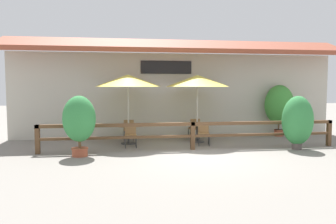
# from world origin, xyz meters

# --- Properties ---
(ground_plane) EXTENTS (60.00, 60.00, 0.00)m
(ground_plane) POSITION_xyz_m (0.00, 0.00, 0.00)
(ground_plane) COLOR gray
(building_facade) EXTENTS (14.28, 1.49, 4.23)m
(building_facade) POSITION_xyz_m (-0.00, 4.10, 2.17)
(building_facade) COLOR #BCB7A8
(building_facade) RESTS_ON ground
(patio_railing) EXTENTS (10.40, 0.14, 0.95)m
(patio_railing) POSITION_xyz_m (0.00, 1.05, 0.70)
(patio_railing) COLOR brown
(patio_railing) RESTS_ON ground
(patio_umbrella_near) EXTENTS (2.47, 2.47, 2.67)m
(patio_umbrella_near) POSITION_xyz_m (-2.17, 2.58, 2.40)
(patio_umbrella_near) COLOR #B7B2A8
(patio_umbrella_near) RESTS_ON ground
(dining_table_near) EXTENTS (1.06, 1.06, 0.73)m
(dining_table_near) POSITION_xyz_m (-2.17, 2.58, 0.59)
(dining_table_near) COLOR olive
(dining_table_near) RESTS_ON ground
(chair_near_streetside) EXTENTS (0.42, 0.42, 0.85)m
(chair_near_streetside) POSITION_xyz_m (-2.11, 1.83, 0.48)
(chair_near_streetside) COLOR olive
(chair_near_streetside) RESTS_ON ground
(chair_near_wallside) EXTENTS (0.43, 0.43, 0.85)m
(chair_near_wallside) POSITION_xyz_m (-2.14, 3.32, 0.48)
(chair_near_wallside) COLOR olive
(chair_near_wallside) RESTS_ON ground
(patio_umbrella_middle) EXTENTS (2.47, 2.47, 2.67)m
(patio_umbrella_middle) POSITION_xyz_m (0.53, 2.61, 2.40)
(patio_umbrella_middle) COLOR #B7B2A8
(patio_umbrella_middle) RESTS_ON ground
(dining_table_middle) EXTENTS (1.06, 1.06, 0.73)m
(dining_table_middle) POSITION_xyz_m (0.53, 2.61, 0.59)
(dining_table_middle) COLOR olive
(dining_table_middle) RESTS_ON ground
(chair_middle_streetside) EXTENTS (0.49, 0.49, 0.85)m
(chair_middle_streetside) POSITION_xyz_m (0.60, 1.86, 0.48)
(chair_middle_streetside) COLOR olive
(chair_middle_streetside) RESTS_ON ground
(chair_middle_wallside) EXTENTS (0.43, 0.43, 0.85)m
(chair_middle_wallside) POSITION_xyz_m (0.59, 3.35, 0.48)
(chair_middle_wallside) COLOR olive
(chair_middle_wallside) RESTS_ON ground
(potted_plant_small_flowering) EXTENTS (1.02, 0.91, 1.90)m
(potted_plant_small_flowering) POSITION_xyz_m (-3.74, 0.50, 1.13)
(potted_plant_small_flowering) COLOR #9E4C33
(potted_plant_small_flowering) RESTS_ON ground
(potted_plant_entrance_palm) EXTENTS (1.07, 0.96, 1.86)m
(potted_plant_entrance_palm) POSITION_xyz_m (3.60, 0.58, 1.00)
(potted_plant_entrance_palm) COLOR #564C47
(potted_plant_entrance_palm) RESTS_ON ground
(potted_plant_corner_fern) EXTENTS (1.26, 1.13, 2.25)m
(potted_plant_corner_fern) POSITION_xyz_m (4.43, 3.55, 1.37)
(potted_plant_corner_fern) COLOR #9E4C33
(potted_plant_corner_fern) RESTS_ON ground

